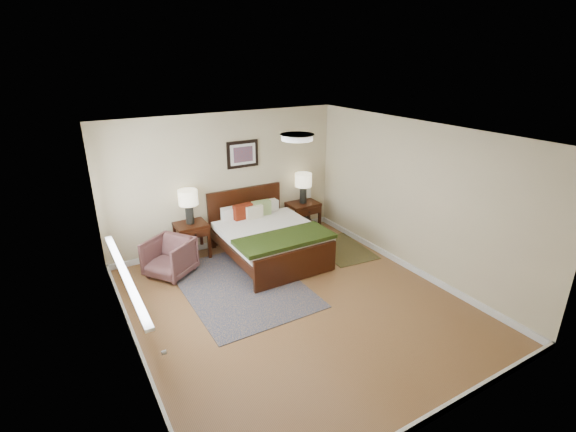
{
  "coord_description": "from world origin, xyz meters",
  "views": [
    {
      "loc": [
        -2.77,
        -4.48,
        3.44
      ],
      "look_at": [
        0.35,
        0.82,
        1.05
      ],
      "focal_mm": 26.0,
      "sensor_mm": 36.0,
      "label": 1
    }
  ],
  "objects_px": {
    "lamp_left": "(188,201)",
    "rug_persian": "(241,285)",
    "nightstand_right": "(303,214)",
    "bed": "(268,233)",
    "nightstand_left": "(191,230)",
    "armchair": "(170,257)",
    "lamp_right": "(303,183)"
  },
  "relations": [
    {
      "from": "nightstand_right",
      "to": "lamp_right",
      "type": "height_order",
      "value": "lamp_right"
    },
    {
      "from": "nightstand_left",
      "to": "rug_persian",
      "type": "xyz_separation_m",
      "value": [
        0.33,
        -1.36,
        -0.52
      ]
    },
    {
      "from": "bed",
      "to": "lamp_right",
      "type": "bearing_deg",
      "value": 31.28
    },
    {
      "from": "lamp_right",
      "to": "rug_persian",
      "type": "relative_size",
      "value": 0.25
    },
    {
      "from": "nightstand_right",
      "to": "lamp_left",
      "type": "height_order",
      "value": "lamp_left"
    },
    {
      "from": "bed",
      "to": "rug_persian",
      "type": "height_order",
      "value": "bed"
    },
    {
      "from": "rug_persian",
      "to": "lamp_left",
      "type": "bearing_deg",
      "value": 103.09
    },
    {
      "from": "nightstand_left",
      "to": "lamp_left",
      "type": "relative_size",
      "value": 1.07
    },
    {
      "from": "nightstand_left",
      "to": "lamp_right",
      "type": "xyz_separation_m",
      "value": [
        2.36,
        0.02,
        0.52
      ]
    },
    {
      "from": "bed",
      "to": "lamp_left",
      "type": "bearing_deg",
      "value": 147.44
    },
    {
      "from": "nightstand_left",
      "to": "nightstand_right",
      "type": "xyz_separation_m",
      "value": [
        2.36,
        0.01,
        -0.15
      ]
    },
    {
      "from": "bed",
      "to": "armchair",
      "type": "relative_size",
      "value": 2.82
    },
    {
      "from": "bed",
      "to": "nightstand_right",
      "type": "relative_size",
      "value": 3.16
    },
    {
      "from": "nightstand_left",
      "to": "rug_persian",
      "type": "distance_m",
      "value": 1.49
    },
    {
      "from": "bed",
      "to": "armchair",
      "type": "bearing_deg",
      "value": 170.68
    },
    {
      "from": "armchair",
      "to": "rug_persian",
      "type": "distance_m",
      "value": 1.3
    },
    {
      "from": "lamp_left",
      "to": "rug_persian",
      "type": "distance_m",
      "value": 1.78
    },
    {
      "from": "lamp_left",
      "to": "rug_persian",
      "type": "bearing_deg",
      "value": -76.72
    },
    {
      "from": "lamp_right",
      "to": "armchair",
      "type": "distance_m",
      "value": 3.02
    },
    {
      "from": "bed",
      "to": "rug_persian",
      "type": "relative_size",
      "value": 0.79
    },
    {
      "from": "nightstand_left",
      "to": "armchair",
      "type": "height_order",
      "value": "nightstand_left"
    },
    {
      "from": "nightstand_right",
      "to": "rug_persian",
      "type": "xyz_separation_m",
      "value": [
        -2.03,
        -1.37,
        -0.37
      ]
    },
    {
      "from": "lamp_right",
      "to": "bed",
      "type": "bearing_deg",
      "value": -148.72
    },
    {
      "from": "lamp_left",
      "to": "lamp_right",
      "type": "xyz_separation_m",
      "value": [
        2.36,
        0.0,
        -0.03
      ]
    },
    {
      "from": "rug_persian",
      "to": "nightstand_left",
      "type": "bearing_deg",
      "value": 103.29
    },
    {
      "from": "bed",
      "to": "armchair",
      "type": "height_order",
      "value": "bed"
    },
    {
      "from": "nightstand_left",
      "to": "armchair",
      "type": "relative_size",
      "value": 0.93
    },
    {
      "from": "lamp_left",
      "to": "nightstand_right",
      "type": "bearing_deg",
      "value": -0.33
    },
    {
      "from": "bed",
      "to": "nightstand_right",
      "type": "xyz_separation_m",
      "value": [
        1.21,
        0.72,
        -0.11
      ]
    },
    {
      "from": "nightstand_left",
      "to": "lamp_right",
      "type": "bearing_deg",
      "value": 0.53
    },
    {
      "from": "lamp_left",
      "to": "lamp_right",
      "type": "height_order",
      "value": "lamp_left"
    },
    {
      "from": "bed",
      "to": "nightstand_right",
      "type": "distance_m",
      "value": 1.41
    }
  ]
}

